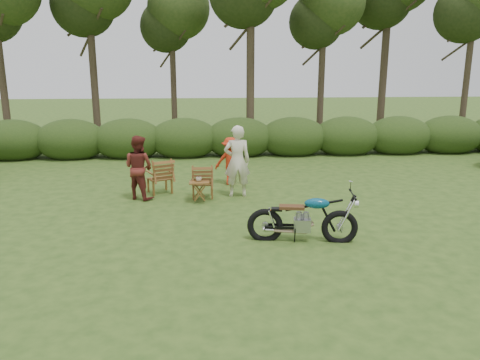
{
  "coord_description": "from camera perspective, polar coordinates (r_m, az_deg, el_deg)",
  "views": [
    {
      "loc": [
        -1.37,
        -7.88,
        3.22
      ],
      "look_at": [
        -0.59,
        1.52,
        0.9
      ],
      "focal_mm": 35.0,
      "sensor_mm": 36.0,
      "label": 1
    }
  ],
  "objects": [
    {
      "name": "lawn_chair_right",
      "position": [
        11.76,
        -4.56,
        -2.12
      ],
      "size": [
        0.59,
        0.59,
        0.85
      ],
      "primitive_type": null,
      "rotation": [
        0.0,
        0.0,
        3.15
      ],
      "color": "brown",
      "rests_on": "ground"
    },
    {
      "name": "motorcycle",
      "position": [
        8.97,
        7.52,
        -7.34
      ],
      "size": [
        2.04,
        1.04,
        1.11
      ],
      "primitive_type": null,
      "rotation": [
        0.0,
        0.0,
        -0.16
      ],
      "color": "#0C7BA7",
      "rests_on": "ground"
    },
    {
      "name": "lawn_chair_left",
      "position": [
        12.31,
        -9.7,
        -1.55
      ],
      "size": [
        0.82,
        0.82,
        0.9
      ],
      "primitive_type": null,
      "rotation": [
        0.0,
        0.0,
        3.57
      ],
      "color": "brown",
      "rests_on": "ground"
    },
    {
      "name": "side_table",
      "position": [
        11.3,
        -4.95,
        -1.44
      ],
      "size": [
        0.5,
        0.42,
        0.51
      ],
      "primitive_type": null,
      "rotation": [
        0.0,
        0.0,
        0.0
      ],
      "color": "brown",
      "rests_on": "ground"
    },
    {
      "name": "tree_line",
      "position": [
        17.72,
        1.39,
        15.72
      ],
      "size": [
        22.52,
        11.62,
        8.14
      ],
      "color": "#35271D",
      "rests_on": "ground"
    },
    {
      "name": "child",
      "position": [
        13.02,
        -1.15,
        -0.5
      ],
      "size": [
        0.89,
        0.57,
        1.31
      ],
      "primitive_type": "imported",
      "rotation": [
        0.0,
        0.0,
        3.04
      ],
      "color": "red",
      "rests_on": "ground"
    },
    {
      "name": "cup",
      "position": [
        11.25,
        -5.06,
        0.12
      ],
      "size": [
        0.15,
        0.15,
        0.11
      ],
      "primitive_type": "imported",
      "rotation": [
        0.0,
        0.0,
        0.09
      ],
      "color": "#BFB69D",
      "rests_on": "side_table"
    },
    {
      "name": "adult_a",
      "position": [
        11.85,
        -0.34,
        -1.95
      ],
      "size": [
        0.66,
        0.44,
        1.8
      ],
      "primitive_type": "imported",
      "rotation": [
        0.0,
        0.0,
        3.15
      ],
      "color": "beige",
      "rests_on": "ground"
    },
    {
      "name": "ground",
      "position": [
        8.62,
        4.82,
        -8.17
      ],
      "size": [
        80.0,
        80.0,
        0.0
      ],
      "primitive_type": "plane",
      "color": "#294617",
      "rests_on": "ground"
    },
    {
      "name": "adult_b",
      "position": [
        11.89,
        -12.06,
        -2.21
      ],
      "size": [
        0.97,
        0.91,
        1.58
      ],
      "primitive_type": "imported",
      "rotation": [
        0.0,
        0.0,
        2.59
      ],
      "color": "maroon",
      "rests_on": "ground"
    }
  ]
}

